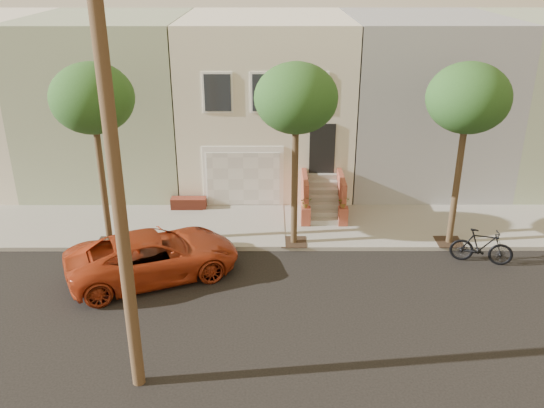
{
  "coord_description": "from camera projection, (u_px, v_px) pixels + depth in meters",
  "views": [
    {
      "loc": [
        0.18,
        -14.25,
        9.47
      ],
      "look_at": [
        0.23,
        3.0,
        2.01
      ],
      "focal_mm": 38.01,
      "sensor_mm": 36.0,
      "label": 1
    }
  ],
  "objects": [
    {
      "name": "tree_left",
      "position": [
        92.0,
        100.0,
        18.32
      ],
      "size": [
        2.7,
        2.57,
        6.3
      ],
      "color": "#2D2116",
      "rests_on": "sidewalk"
    },
    {
      "name": "pickup_truck",
      "position": [
        153.0,
        256.0,
        18.2
      ],
      "size": [
        5.93,
        4.39,
        1.5
      ],
      "primitive_type": "imported",
      "rotation": [
        0.0,
        0.0,
        1.97
      ],
      "color": "#A13316",
      "rests_on": "ground"
    },
    {
      "name": "tree_right",
      "position": [
        468.0,
        99.0,
        18.35
      ],
      "size": [
        2.7,
        2.57,
        6.3
      ],
      "color": "#2D2116",
      "rests_on": "sidewalk"
    },
    {
      "name": "motorcycle",
      "position": [
        482.0,
        246.0,
        19.07
      ],
      "size": [
        2.1,
        1.11,
        1.21
      ],
      "primitive_type": "imported",
      "rotation": [
        0.0,
        0.0,
        1.29
      ],
      "color": "black",
      "rests_on": "ground"
    },
    {
      "name": "sidewalk",
      "position": [
        266.0,
        226.0,
        21.72
      ],
      "size": [
        40.0,
        3.7,
        0.15
      ],
      "primitive_type": "cube",
      "color": "gray",
      "rests_on": "ground"
    },
    {
      "name": "ground",
      "position": [
        264.0,
        308.0,
        16.84
      ],
      "size": [
        90.0,
        90.0,
        0.0
      ],
      "primitive_type": "plane",
      "color": "black",
      "rests_on": "ground"
    },
    {
      "name": "house_row",
      "position": [
        266.0,
        98.0,
        25.66
      ],
      "size": [
        33.1,
        11.7,
        7.0
      ],
      "color": "beige",
      "rests_on": "sidewalk"
    },
    {
      "name": "tree_mid",
      "position": [
        296.0,
        99.0,
        18.34
      ],
      "size": [
        2.7,
        2.57,
        6.3
      ],
      "color": "#2D2116",
      "rests_on": "sidewalk"
    }
  ]
}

